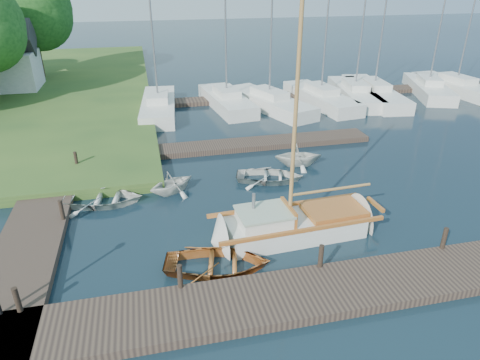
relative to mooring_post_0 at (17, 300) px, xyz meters
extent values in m
plane|color=black|center=(7.50, 5.00, -0.70)|extent=(160.00, 160.00, 0.00)
cube|color=#2F241F|center=(7.50, -1.00, -0.55)|extent=(18.00, 2.20, 0.30)
cube|color=#2F241F|center=(-0.50, 7.00, -0.55)|extent=(2.20, 18.00, 0.30)
cube|color=#2F241F|center=(9.50, 11.50, -0.55)|extent=(14.00, 1.60, 0.30)
cube|color=#2F241F|center=(17.50, 21.00, -0.55)|extent=(30.00, 1.60, 0.30)
cylinder|color=black|center=(0.00, 0.00, 0.00)|extent=(0.16, 0.16, 0.80)
cylinder|color=black|center=(4.50, 0.00, 0.00)|extent=(0.16, 0.16, 0.80)
cylinder|color=black|center=(9.00, 0.00, 0.00)|extent=(0.16, 0.16, 0.80)
cylinder|color=black|center=(13.50, 0.00, 0.00)|extent=(0.16, 0.16, 0.80)
cylinder|color=black|center=(0.50, 5.00, 0.00)|extent=(0.16, 0.16, 0.80)
cylinder|color=black|center=(0.50, 10.00, 0.00)|extent=(0.16, 0.16, 0.80)
cube|color=beige|center=(8.97, 2.42, -0.47)|extent=(5.10, 2.28, 0.90)
cone|color=beige|center=(12.01, 2.59, -0.47)|extent=(1.41, 2.03, 1.96)
cone|color=beige|center=(6.02, 2.25, -0.47)|extent=(1.11, 2.01, 1.96)
cube|color=#995C1E|center=(8.92, 3.36, 0.04)|extent=(6.20, 0.47, 0.14)
cube|color=#995C1E|center=(9.02, 1.48, 0.04)|extent=(6.20, 0.47, 0.14)
cube|color=#995C1E|center=(12.36, 2.61, 0.04)|extent=(0.18, 1.10, 0.14)
cube|color=beige|center=(7.77, 2.35, 0.20)|extent=(1.88, 1.50, 0.44)
cube|color=#A0B399|center=(7.77, 2.35, 0.45)|extent=(1.98, 1.60, 0.08)
cube|color=#995C1E|center=(8.72, 2.41, 0.28)|extent=(0.20, 1.40, 0.60)
cylinder|color=slate|center=(7.45, 2.63, 0.78)|extent=(0.12, 0.12, 0.60)
cube|color=#995C1E|center=(10.57, 2.51, 0.08)|extent=(2.28, 1.62, 0.20)
cylinder|color=olive|center=(8.77, 2.41, 4.18)|extent=(0.14, 0.14, 8.40)
cylinder|color=olive|center=(10.37, 2.50, 0.98)|extent=(3.20, 0.28, 0.10)
imported|color=#995C1E|center=(5.81, 0.96, -0.34)|extent=(3.94, 3.19, 0.72)
imported|color=beige|center=(1.88, 6.46, -0.36)|extent=(3.61, 2.82, 0.68)
imported|color=beige|center=(4.81, 6.85, -0.13)|extent=(2.79, 2.67, 1.14)
imported|color=beige|center=(9.40, 7.03, -0.38)|extent=(3.63, 3.04, 0.64)
imported|color=beige|center=(11.33, 8.44, -0.08)|extent=(2.66, 2.40, 1.24)
cube|color=beige|center=(4.97, 19.27, -0.25)|extent=(2.91, 8.39, 0.90)
cube|color=beige|center=(4.97, 19.27, 0.45)|extent=(1.65, 2.99, 0.50)
cylinder|color=slate|center=(4.97, 19.27, 5.47)|extent=(0.12, 0.12, 10.54)
cube|color=beige|center=(9.87, 19.54, -0.25)|extent=(3.08, 7.80, 0.90)
cube|color=beige|center=(9.87, 19.54, 0.45)|extent=(1.71, 2.80, 0.50)
cylinder|color=slate|center=(9.87, 19.54, 4.87)|extent=(0.12, 0.12, 9.35)
cube|color=beige|center=(12.77, 18.48, -0.25)|extent=(4.88, 8.72, 0.90)
cube|color=beige|center=(12.77, 18.48, 0.45)|extent=(2.30, 3.26, 0.50)
cylinder|color=slate|center=(12.77, 18.48, 5.22)|extent=(0.12, 0.12, 10.04)
cube|color=beige|center=(16.87, 18.79, -0.25)|extent=(3.27, 8.44, 0.90)
cube|color=beige|center=(16.87, 18.79, 0.45)|extent=(1.77, 3.04, 0.50)
cylinder|color=slate|center=(16.87, 18.79, 5.40)|extent=(0.12, 0.12, 10.40)
cube|color=beige|center=(19.91, 19.38, -0.25)|extent=(3.63, 8.68, 0.90)
cube|color=beige|center=(19.91, 19.38, 0.45)|extent=(1.89, 3.15, 0.50)
cylinder|color=slate|center=(19.91, 19.38, 5.21)|extent=(0.12, 0.12, 10.03)
cube|color=beige|center=(21.49, 19.28, -0.25)|extent=(3.40, 9.61, 0.90)
cube|color=beige|center=(21.49, 19.28, 0.45)|extent=(1.82, 3.45, 0.50)
cylinder|color=slate|center=(21.49, 19.28, 5.46)|extent=(0.12, 0.12, 10.52)
cube|color=beige|center=(26.43, 19.52, -0.25)|extent=(4.73, 8.22, 0.90)
cube|color=beige|center=(26.43, 19.52, 0.45)|extent=(2.25, 3.09, 0.50)
cylinder|color=slate|center=(26.43, 19.52, 4.40)|extent=(0.12, 0.12, 8.40)
cube|color=beige|center=(28.95, 19.45, -0.25)|extent=(2.92, 8.64, 0.90)
cube|color=beige|center=(28.95, 19.45, 0.45)|extent=(1.65, 3.08, 0.50)
cylinder|color=slate|center=(28.95, 19.45, 5.25)|extent=(0.12, 0.12, 10.10)
cube|color=silver|center=(-6.50, 27.00, 1.20)|extent=(5.00, 4.00, 2.80)
cylinder|color=#332114|center=(-4.50, 31.00, 1.64)|extent=(0.36, 0.36, 3.67)
sphere|color=#173F15|center=(-4.50, 31.00, 5.41)|extent=(6.73, 6.73, 6.73)
sphere|color=#173F15|center=(-4.00, 30.70, 4.90)|extent=(5.71, 5.71, 5.71)
sphere|color=#173F15|center=(-4.90, 31.40, 6.12)|extent=(6.12, 6.12, 6.12)
camera|label=1|loc=(3.94, -10.35, 8.15)|focal=32.00mm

